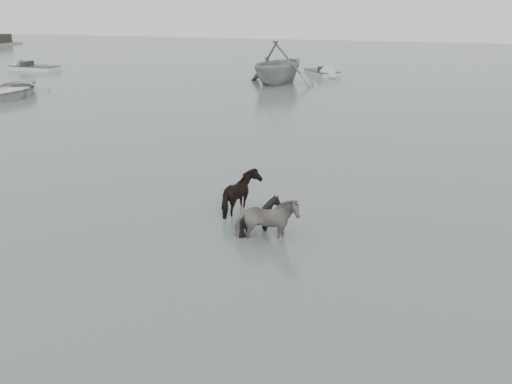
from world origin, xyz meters
TOP-DOWN VIEW (x-y plane):
  - ground at (0.00, 0.00)m, footprint 140.00×140.00m
  - pony_pinto at (-0.03, -0.13)m, footprint 1.80×1.23m
  - pony_dark at (-1.20, 1.61)m, footprint 1.47×1.61m
  - pony_black at (-0.31, 0.29)m, footprint 1.28×1.18m
  - rowboat_lead at (-20.96, 17.11)m, footprint 5.62×6.46m
  - rowboat_trail at (-6.11, 26.76)m, footprint 6.86×7.39m
  - skiff_outer at (-27.77, 28.78)m, footprint 5.99×2.07m
  - skiff_mid at (-3.84, 32.19)m, footprint 3.99×4.62m

SIDE VIEW (x-z plane):
  - ground at x=0.00m, z-range 0.00..0.00m
  - skiff_outer at x=-27.77m, z-range 0.00..0.75m
  - skiff_mid at x=-3.84m, z-range 0.00..0.75m
  - rowboat_lead at x=-20.96m, z-range 0.00..1.12m
  - pony_black at x=-0.31m, z-range 0.00..1.22m
  - pony_dark at x=-1.20m, z-range 0.00..1.36m
  - pony_pinto at x=-0.03m, z-range 0.00..1.39m
  - rowboat_trail at x=-6.11m, z-range 0.00..3.19m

